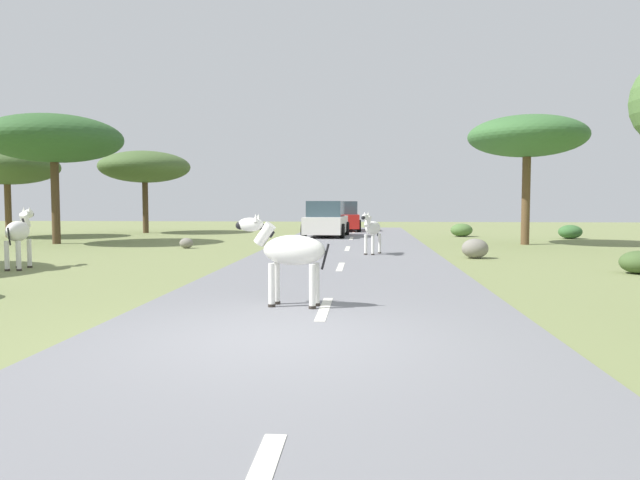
# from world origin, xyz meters

# --- Properties ---
(ground_plane) EXTENTS (90.00, 90.00, 0.00)m
(ground_plane) POSITION_xyz_m (0.00, 0.00, 0.00)
(ground_plane) COLOR olive
(road) EXTENTS (6.00, 64.00, 0.05)m
(road) POSITION_xyz_m (0.49, 0.00, 0.03)
(road) COLOR slate
(road) RESTS_ON ground_plane
(lane_markings) EXTENTS (0.16, 56.00, 0.01)m
(lane_markings) POSITION_xyz_m (0.49, -1.00, 0.05)
(lane_markings) COLOR silver
(lane_markings) RESTS_ON road
(zebra_0) EXTENTS (0.76, 1.39, 1.38)m
(zebra_0) POSITION_xyz_m (1.34, 11.74, 0.87)
(zebra_0) COLOR silver
(zebra_0) RESTS_ON road
(zebra_1) EXTENTS (1.57, 0.58, 1.49)m
(zebra_1) POSITION_xyz_m (-0.10, 2.19, 0.94)
(zebra_1) COLOR silver
(zebra_1) RESTS_ON road
(zebra_2) EXTENTS (0.66, 1.69, 1.61)m
(zebra_2) POSITION_xyz_m (-7.80, 7.32, 0.96)
(zebra_2) COLOR silver
(zebra_2) RESTS_ON ground_plane
(car_0) EXTENTS (2.24, 4.45, 1.74)m
(car_0) POSITION_xyz_m (-0.23, 27.46, 0.85)
(car_0) COLOR red
(car_0) RESTS_ON road
(car_1) EXTENTS (2.19, 4.42, 1.74)m
(car_1) POSITION_xyz_m (-0.79, 21.44, 0.85)
(car_1) COLOR white
(car_1) RESTS_ON road
(tree_1) EXTENTS (4.73, 4.73, 5.22)m
(tree_1) POSITION_xyz_m (7.65, 17.30, 4.37)
(tree_1) COLOR brown
(tree_1) RESTS_ON ground_plane
(tree_4) EXTENTS (5.03, 5.03, 4.60)m
(tree_4) POSITION_xyz_m (-11.23, 24.91, 3.70)
(tree_4) COLOR #4C3823
(tree_4) RESTS_ON ground_plane
(tree_5) EXTENTS (5.55, 5.55, 5.32)m
(tree_5) POSITION_xyz_m (-11.70, 16.22, 4.33)
(tree_5) COLOR #4C3823
(tree_5) RESTS_ON ground_plane
(tree_6) EXTENTS (4.93, 4.93, 4.33)m
(tree_6) POSITION_xyz_m (-16.45, 20.42, 3.45)
(tree_6) COLOR brown
(tree_6) RESTS_ON ground_plane
(bush_0) EXTENTS (1.10, 0.99, 0.66)m
(bush_0) POSITION_xyz_m (5.98, 22.78, 0.33)
(bush_0) COLOR #4C7038
(bush_0) RESTS_ON ground_plane
(bush_1) EXTENTS (0.93, 0.84, 0.56)m
(bush_1) POSITION_xyz_m (7.74, 7.50, 0.28)
(bush_1) COLOR #425B2D
(bush_1) RESTS_ON ground_plane
(bush_4) EXTENTS (1.10, 0.99, 0.66)m
(bush_4) POSITION_xyz_m (10.84, 21.40, 0.33)
(bush_4) COLOR #386633
(bush_4) RESTS_ON ground_plane
(rock_0) EXTENTS (0.52, 0.40, 0.39)m
(rock_0) POSITION_xyz_m (-5.58, 14.30, 0.19)
(rock_0) COLOR gray
(rock_0) RESTS_ON ground_plane
(rock_1) EXTENTS (0.81, 0.69, 0.61)m
(rock_1) POSITION_xyz_m (4.50, 11.15, 0.30)
(rock_1) COLOR gray
(rock_1) RESTS_ON ground_plane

